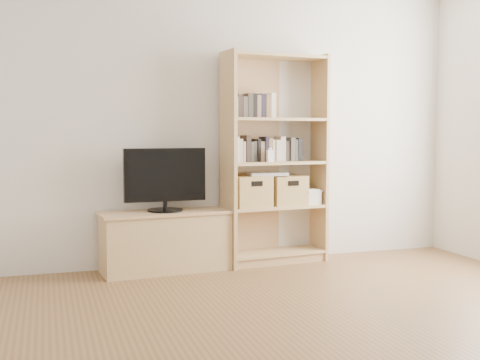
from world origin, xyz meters
name	(u,v)px	position (x,y,z in m)	size (l,w,h in m)	color
floor	(363,356)	(0.00, 0.00, 0.00)	(4.50, 5.00, 0.01)	brown
back_wall	(228,122)	(0.00, 2.50, 1.30)	(4.50, 0.02, 2.60)	silver
tv_stand	(166,242)	(-0.63, 2.30, 0.25)	(1.09, 0.41, 0.50)	tan
bookshelf	(275,159)	(0.39, 2.33, 0.96)	(0.96, 0.34, 1.92)	tan
television	(165,179)	(-0.63, 2.30, 0.80)	(0.71, 0.05, 0.56)	black
books_row_mid	(274,148)	(0.39, 2.35, 1.06)	(0.89, 0.17, 0.24)	brown
books_row_upper	(253,106)	(0.18, 2.33, 1.44)	(0.40, 0.15, 0.21)	brown
baby_monitor	(270,156)	(0.30, 2.21, 0.99)	(0.06, 0.04, 0.11)	white
basket_left	(250,191)	(0.14, 2.30, 0.67)	(0.34, 0.28, 0.28)	tan
basket_right	(286,190)	(0.51, 2.34, 0.67)	(0.33, 0.27, 0.27)	tan
laptop	(267,174)	(0.31, 2.31, 0.82)	(0.34, 0.24, 0.03)	white
magazine_stack	(306,197)	(0.72, 2.36, 0.59)	(0.18, 0.26, 0.12)	beige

